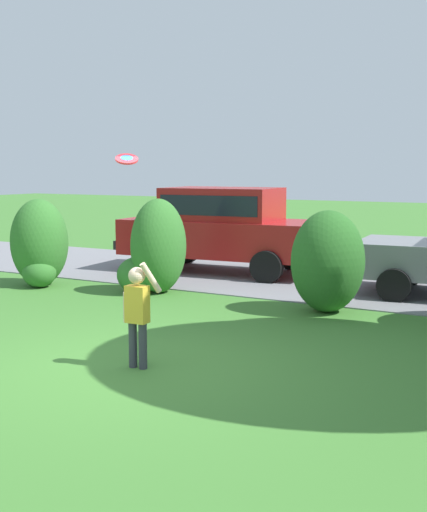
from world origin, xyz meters
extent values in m
plane|color=#3D752D|center=(0.00, 0.00, 0.00)|extent=(80.00, 80.00, 0.00)
cube|color=slate|center=(0.00, 6.67, 0.01)|extent=(28.00, 4.40, 0.02)
ellipsoid|color=#33702B|center=(-4.82, 3.66, 0.87)|extent=(1.14, 1.16, 1.74)
ellipsoid|color=#33702B|center=(-4.64, 3.44, 0.30)|extent=(0.67, 0.67, 0.60)
ellipsoid|color=#33702B|center=(-2.25, 4.12, 0.89)|extent=(1.01, 1.16, 1.79)
ellipsoid|color=#33702B|center=(-2.62, 3.92, 0.34)|extent=(0.76, 0.76, 0.68)
ellipsoid|color=#286023|center=(1.10, 4.05, 0.84)|extent=(1.20, 1.24, 1.68)
cylinder|color=black|center=(1.88, 5.39, 0.30)|extent=(0.61, 0.26, 0.60)
cylinder|color=black|center=(1.75, 7.26, 0.30)|extent=(0.61, 0.26, 0.60)
cube|color=black|center=(0.98, 6.26, 0.52)|extent=(0.24, 1.75, 0.20)
cube|color=maroon|center=(-2.34, 6.86, 0.80)|extent=(4.64, 2.20, 0.80)
cube|color=maroon|center=(-2.34, 6.86, 1.56)|extent=(2.60, 1.82, 0.72)
cube|color=black|center=(-2.34, 6.86, 1.56)|extent=(2.40, 1.82, 0.43)
cylinder|color=black|center=(-3.66, 5.81, 0.34)|extent=(0.70, 0.27, 0.68)
cylinder|color=black|center=(-3.81, 7.68, 0.34)|extent=(0.70, 0.27, 0.68)
cylinder|color=black|center=(-0.88, 6.04, 0.34)|extent=(0.70, 0.27, 0.68)
cylinder|color=black|center=(-1.03, 7.91, 0.34)|extent=(0.70, 0.27, 0.68)
cube|color=black|center=(-4.63, 6.67, 0.60)|extent=(0.26, 1.75, 0.20)
cube|color=black|center=(-0.06, 7.05, 0.60)|extent=(0.26, 1.75, 0.20)
cylinder|color=#383842|center=(0.09, 0.04, 0.28)|extent=(0.10, 0.10, 0.55)
cylinder|color=#383842|center=(0.23, 0.04, 0.28)|extent=(0.10, 0.10, 0.55)
cube|color=gold|center=(0.16, 0.04, 0.77)|extent=(0.27, 0.17, 0.44)
sphere|color=beige|center=(0.16, 0.04, 1.11)|extent=(0.20, 0.20, 0.20)
cylinder|color=beige|center=(0.31, 0.09, 1.09)|extent=(0.20, 0.24, 0.39)
cylinder|color=beige|center=(0.00, 0.03, 0.72)|extent=(0.07, 0.07, 0.36)
cylinder|color=red|center=(-0.30, 0.50, 2.46)|extent=(0.30, 0.27, 0.20)
cylinder|color=#337FDB|center=(-0.30, 0.50, 2.47)|extent=(0.17, 0.15, 0.12)
camera|label=1|loc=(4.56, -6.12, 2.35)|focal=45.90mm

